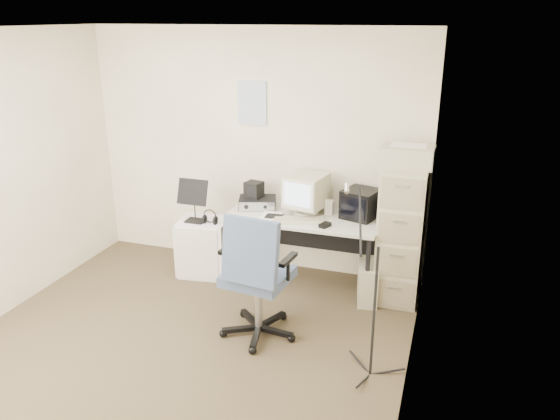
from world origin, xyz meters
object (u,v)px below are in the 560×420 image
(desk, at_px, (303,250))
(side_cart, at_px, (204,247))
(office_chair, at_px, (258,274))
(filing_cabinet, at_px, (401,233))

(desk, height_order, side_cart, desk)
(office_chair, bearing_deg, filing_cabinet, 52.77)
(desk, bearing_deg, filing_cabinet, 1.81)
(filing_cabinet, height_order, side_cart, filing_cabinet)
(office_chair, bearing_deg, side_cart, 142.91)
(office_chair, bearing_deg, desk, 91.89)
(filing_cabinet, height_order, desk, filing_cabinet)
(filing_cabinet, xyz_separation_m, office_chair, (-1.05, -1.07, -0.08))
(desk, relative_size, office_chair, 1.32)
(filing_cabinet, bearing_deg, desk, -178.19)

